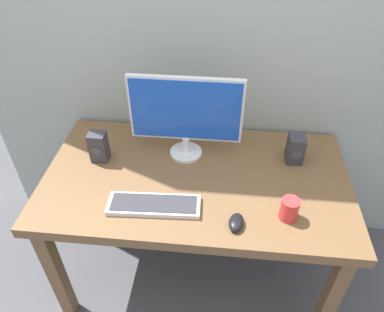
% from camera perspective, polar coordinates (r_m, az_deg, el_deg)
% --- Properties ---
extents(ground_plane, '(6.00, 6.00, 0.00)m').
position_cam_1_polar(ground_plane, '(2.31, 0.52, -17.03)').
color(ground_plane, '#4C4C51').
extents(desk, '(1.44, 0.80, 0.76)m').
position_cam_1_polar(desk, '(1.78, 0.65, -5.13)').
color(desk, brown).
rests_on(desk, ground_plane).
extents(monitor, '(0.54, 0.16, 0.42)m').
position_cam_1_polar(monitor, '(1.71, -1.00, 6.67)').
color(monitor, silver).
rests_on(monitor, desk).
extents(keyboard_primary, '(0.40, 0.14, 0.03)m').
position_cam_1_polar(keyboard_primary, '(1.58, -5.99, -7.66)').
color(keyboard_primary, silver).
rests_on(keyboard_primary, desk).
extents(mouse, '(0.08, 0.11, 0.04)m').
position_cam_1_polar(mouse, '(1.51, 6.95, -10.30)').
color(mouse, black).
rests_on(mouse, desk).
extents(speaker_right, '(0.08, 0.10, 0.14)m').
position_cam_1_polar(speaker_right, '(1.83, 15.94, 1.15)').
color(speaker_right, '#333338').
rests_on(speaker_right, desk).
extents(speaker_left, '(0.08, 0.08, 0.16)m').
position_cam_1_polar(speaker_left, '(1.82, -14.44, 1.41)').
color(speaker_left, '#333338').
rests_on(speaker_left, desk).
extents(coffee_mug, '(0.08, 0.08, 0.10)m').
position_cam_1_polar(coffee_mug, '(1.56, 15.04, -8.06)').
color(coffee_mug, red).
rests_on(coffee_mug, desk).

